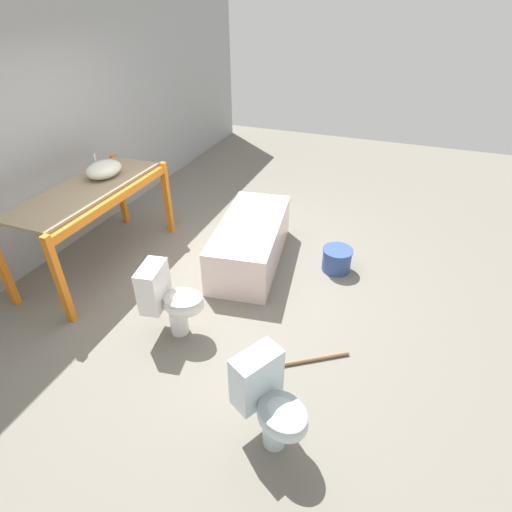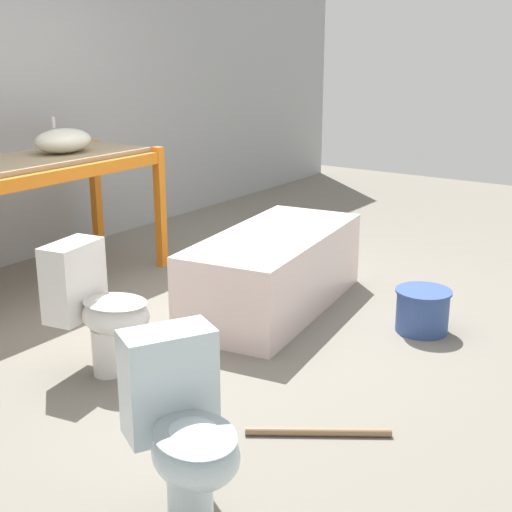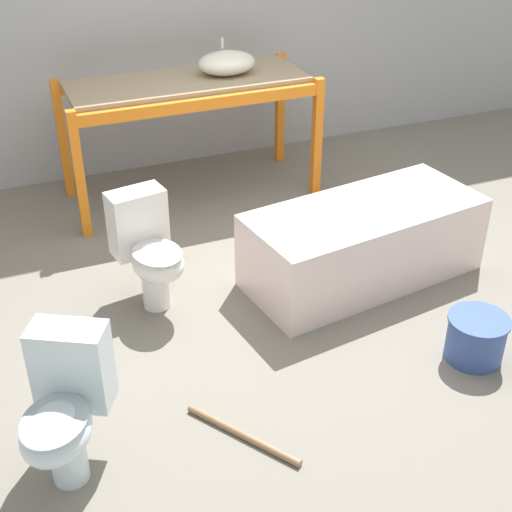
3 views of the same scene
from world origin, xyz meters
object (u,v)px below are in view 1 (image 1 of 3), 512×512
at_px(toilet_near, 270,401).
at_px(toilet_far, 170,298).
at_px(sink_basin, 104,169).
at_px(bucket_white, 337,259).
at_px(bathtub_main, 251,239).

bearing_deg(toilet_near, toilet_far, 88.68).
relative_size(sink_basin, toilet_far, 0.62).
relative_size(toilet_far, bucket_white, 2.08).
height_order(toilet_near, bucket_white, toilet_near).
height_order(bathtub_main, toilet_far, toilet_far).
distance_m(sink_basin, toilet_far, 1.90).
xyz_separation_m(toilet_near, bucket_white, (2.33, -0.03, -0.26)).
bearing_deg(toilet_far, sink_basin, 43.22).
bearing_deg(bathtub_main, toilet_far, 161.75).
xyz_separation_m(bathtub_main, bucket_white, (0.18, -1.03, -0.16)).
bearing_deg(bathtub_main, sink_basin, 93.65).
bearing_deg(bucket_white, toilet_near, 179.14).
relative_size(toilet_near, bucket_white, 2.08).
distance_m(sink_basin, bathtub_main, 1.88).
xyz_separation_m(bathtub_main, toilet_near, (-2.15, -0.99, 0.10)).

